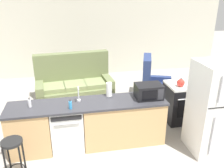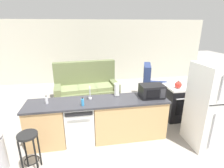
{
  "view_description": "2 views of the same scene",
  "coord_description": "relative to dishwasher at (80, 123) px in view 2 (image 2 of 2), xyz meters",
  "views": [
    {
      "loc": [
        -0.14,
        -3.94,
        2.84
      ],
      "look_at": [
        0.72,
        0.64,
        0.98
      ],
      "focal_mm": 38.0,
      "sensor_mm": 36.0,
      "label": 1
    },
    {
      "loc": [
        -0.13,
        -3.32,
        2.4
      ],
      "look_at": [
        0.51,
        0.37,
        1.12
      ],
      "focal_mm": 28.0,
      "sensor_mm": 36.0,
      "label": 2
    }
  ],
  "objects": [
    {
      "name": "microwave",
      "position": [
        1.57,
        -0.0,
        0.62
      ],
      "size": [
        0.5,
        0.37,
        0.28
      ],
      "color": "black",
      "rests_on": "kitchen_counter"
    },
    {
      "name": "refrigerator",
      "position": [
        2.6,
        -0.55,
        0.44
      ],
      "size": [
        0.72,
        0.73,
        1.72
      ],
      "color": "white",
      "rests_on": "ground_plane"
    },
    {
      "name": "wall_back",
      "position": [
        0.55,
        4.2,
        0.88
      ],
      "size": [
        10.0,
        0.06,
        2.6
      ],
      "color": "beige",
      "rests_on": "ground_plane"
    },
    {
      "name": "paper_towel_roll",
      "position": [
        0.84,
        0.21,
        0.62
      ],
      "size": [
        0.14,
        0.14,
        0.28
      ],
      "color": "#4C4C51",
      "rests_on": "kitchen_counter"
    },
    {
      "name": "stove_range",
      "position": [
        2.6,
        0.55,
        0.03
      ],
      "size": [
        0.76,
        0.68,
        0.9
      ],
      "color": "black",
      "rests_on": "ground_plane"
    },
    {
      "name": "bar_stool",
      "position": [
        -0.82,
        -0.74,
        0.11
      ],
      "size": [
        0.32,
        0.32,
        0.74
      ],
      "color": "black",
      "rests_on": "ground_plane"
    },
    {
      "name": "dishwasher",
      "position": [
        0.0,
        0.0,
        0.0
      ],
      "size": [
        0.58,
        0.61,
        0.84
      ],
      "color": "white",
      "rests_on": "ground_plane"
    },
    {
      "name": "couch",
      "position": [
        0.21,
        2.14,
        -0.03
      ],
      "size": [
        2.08,
        1.1,
        1.27
      ],
      "color": "#667047",
      "rests_on": "ground_plane"
    },
    {
      "name": "dish_soap_bottle",
      "position": [
        -0.62,
        0.03,
        0.55
      ],
      "size": [
        0.06,
        0.06,
        0.18
      ],
      "color": "silver",
      "rests_on": "kitchen_counter"
    },
    {
      "name": "kettle",
      "position": [
        2.43,
        0.42,
        0.56
      ],
      "size": [
        0.21,
        0.17,
        0.19
      ],
      "color": "red",
      "rests_on": "stove_range"
    },
    {
      "name": "kitchen_counter",
      "position": [
        0.49,
        0.0,
        -0.0
      ],
      "size": [
        2.94,
        0.66,
        0.9
      ],
      "color": "tan",
      "rests_on": "ground_plane"
    },
    {
      "name": "soap_bottle",
      "position": [
        0.08,
        -0.18,
        0.55
      ],
      "size": [
        0.06,
        0.06,
        0.18
      ],
      "color": "#338CCC",
      "rests_on": "kitchen_counter"
    },
    {
      "name": "sink_faucet",
      "position": [
        0.24,
        0.09,
        0.61
      ],
      "size": [
        0.07,
        0.18,
        0.3
      ],
      "color": "silver",
      "rests_on": "kitchen_counter"
    },
    {
      "name": "armchair",
      "position": [
        2.34,
        1.76,
        -0.07
      ],
      "size": [
        1.03,
        1.06,
        1.2
      ],
      "color": "navy",
      "rests_on": "ground_plane"
    },
    {
      "name": "ground_plane",
      "position": [
        0.25,
        0.0,
        -0.42
      ],
      "size": [
        24.0,
        24.0,
        0.0
      ],
      "primitive_type": "plane",
      "color": "gray"
    }
  ]
}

